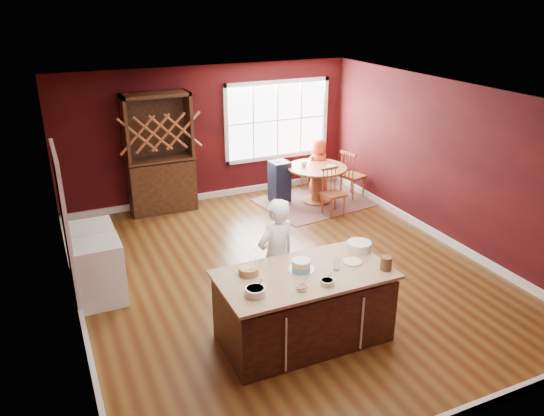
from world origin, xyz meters
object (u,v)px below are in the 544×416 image
(toddler, at_px, (276,164))
(dryer, at_px, (94,253))
(kitchen_island, at_px, (304,308))
(baker, at_px, (276,257))
(chair_north, at_px, (312,168))
(hutch, at_px, (160,154))
(chair_south, at_px, (334,192))
(dining_table, at_px, (317,177))
(washer, at_px, (100,272))
(layer_cake, at_px, (301,265))
(high_chair, at_px, (280,181))
(chair_east, at_px, (353,174))
(seated_woman, at_px, (318,166))

(toddler, distance_m, dryer, 4.19)
(kitchen_island, height_order, baker, baker)
(toddler, bearing_deg, baker, -114.71)
(baker, bearing_deg, chair_north, -139.46)
(dryer, bearing_deg, hutch, 55.71)
(chair_south, relative_size, dryer, 1.05)
(kitchen_island, bearing_deg, dining_table, 59.25)
(washer, bearing_deg, dryer, 90.00)
(kitchen_island, distance_m, baker, 0.80)
(kitchen_island, relative_size, dryer, 2.34)
(chair_north, relative_size, washer, 1.08)
(layer_cake, bearing_deg, kitchen_island, -86.80)
(dining_table, bearing_deg, washer, -155.19)
(high_chair, bearing_deg, dining_table, -31.13)
(layer_cake, xyz_separation_m, toddler, (1.64, 4.26, -0.17))
(high_chair, height_order, dryer, dryer)
(layer_cake, distance_m, dryer, 3.30)
(washer, bearing_deg, chair_north, 30.30)
(chair_east, xyz_separation_m, hutch, (-3.76, 0.92, 0.64))
(chair_south, height_order, toddler, toddler)
(chair_north, bearing_deg, hutch, -33.16)
(toddler, bearing_deg, hutch, 167.07)
(dryer, bearing_deg, chair_north, 24.26)
(kitchen_island, bearing_deg, chair_south, 54.36)
(chair_north, relative_size, high_chair, 1.09)
(dryer, bearing_deg, chair_south, 9.02)
(baker, height_order, high_chair, baker)
(high_chair, bearing_deg, chair_north, 16.83)
(chair_south, bearing_deg, dining_table, 82.98)
(dryer, bearing_deg, washer, -90.00)
(dining_table, xyz_separation_m, baker, (-2.42, -3.29, 0.27))
(chair_north, bearing_deg, seated_woman, 60.05)
(washer, bearing_deg, kitchen_island, -41.93)
(baker, height_order, seated_woman, baker)
(kitchen_island, height_order, hutch, hutch)
(kitchen_island, distance_m, chair_east, 5.07)
(dining_table, bearing_deg, chair_north, 68.90)
(hutch, bearing_deg, baker, -82.84)
(kitchen_island, height_order, seated_woman, seated_woman)
(chair_north, xyz_separation_m, hutch, (-3.22, 0.14, 0.66))
(dining_table, relative_size, toddler, 4.59)
(hutch, bearing_deg, chair_south, -28.68)
(toddler, height_order, dryer, toddler)
(baker, height_order, dryer, baker)
(kitchen_island, relative_size, high_chair, 2.34)
(dining_table, xyz_separation_m, hutch, (-2.95, 0.85, 0.61))
(baker, bearing_deg, dining_table, -141.85)
(seated_woman, height_order, toddler, seated_woman)
(dining_table, bearing_deg, chair_east, -4.40)
(chair_south, xyz_separation_m, hutch, (-2.91, 1.59, 0.68))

